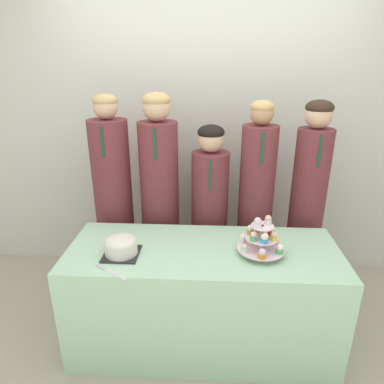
{
  "coord_description": "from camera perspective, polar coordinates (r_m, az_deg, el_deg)",
  "views": [
    {
      "loc": [
        0.03,
        -1.57,
        1.87
      ],
      "look_at": [
        -0.07,
        0.37,
        1.12
      ],
      "focal_mm": 32.0,
      "sensor_mm": 36.0,
      "label": 1
    }
  ],
  "objects": [
    {
      "name": "student_4",
      "position": [
        2.79,
        18.51,
        -2.81
      ],
      "size": [
        0.26,
        0.27,
        1.62
      ],
      "color": "brown",
      "rests_on": "ground_plane"
    },
    {
      "name": "student_2",
      "position": [
        2.73,
        2.9,
        -4.52
      ],
      "size": [
        0.28,
        0.29,
        1.44
      ],
      "color": "brown",
      "rests_on": "ground_plane"
    },
    {
      "name": "cupcake_stand",
      "position": [
        2.15,
        11.55,
        -7.53
      ],
      "size": [
        0.3,
        0.3,
        0.26
      ],
      "color": "silver",
      "rests_on": "table"
    },
    {
      "name": "ground_plane",
      "position": [
        2.44,
        1.46,
        -28.95
      ],
      "size": [
        16.0,
        16.0,
        0.0
      ],
      "primitive_type": "plane",
      "color": "#ADA38E"
    },
    {
      "name": "student_0",
      "position": [
        2.79,
        -12.83,
        -2.32
      ],
      "size": [
        0.3,
        0.3,
        1.65
      ],
      "color": "brown",
      "rests_on": "ground_plane"
    },
    {
      "name": "table",
      "position": [
        2.42,
        1.81,
        -17.11
      ],
      "size": [
        1.74,
        0.67,
        0.75
      ],
      "color": "#A8DBB2",
      "rests_on": "ground_plane"
    },
    {
      "name": "round_cake",
      "position": [
        2.16,
        -11.76,
        -8.7
      ],
      "size": [
        0.22,
        0.22,
        0.13
      ],
      "color": "#232328",
      "rests_on": "table"
    },
    {
      "name": "wall_back",
      "position": [
        3.02,
        2.55,
        11.14
      ],
      "size": [
        9.0,
        0.06,
        2.7
      ],
      "color": "silver",
      "rests_on": "ground_plane"
    },
    {
      "name": "student_3",
      "position": [
        2.71,
        10.44,
        -3.07
      ],
      "size": [
        0.27,
        0.27,
        1.62
      ],
      "color": "brown",
      "rests_on": "ground_plane"
    },
    {
      "name": "student_1",
      "position": [
        2.71,
        -5.32,
        -2.21
      ],
      "size": [
        0.3,
        0.3,
        1.67
      ],
      "color": "brown",
      "rests_on": "ground_plane"
    },
    {
      "name": "cake_knife",
      "position": [
        2.07,
        -14.14,
        -12.48
      ],
      "size": [
        0.21,
        0.15,
        0.01
      ],
      "rotation": [
        0.0,
        0.0,
        -0.57
      ],
      "color": "silver",
      "rests_on": "table"
    }
  ]
}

